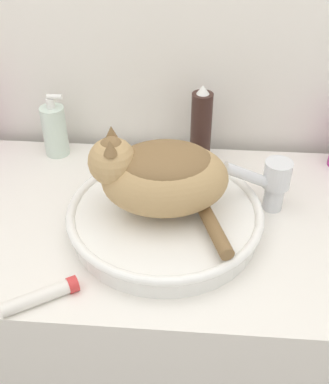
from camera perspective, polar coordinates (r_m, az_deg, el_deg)
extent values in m
cube|color=silver|center=(1.23, 0.63, 18.75)|extent=(8.00, 0.05, 2.40)
cube|color=white|center=(1.40, -0.63, -17.24)|extent=(1.27, 0.60, 0.90)
cylinder|color=white|center=(1.03, 0.06, -3.30)|extent=(0.40, 0.40, 0.05)
torus|color=white|center=(1.01, 0.06, -2.26)|extent=(0.42, 0.42, 0.02)
ellipsoid|color=tan|center=(0.96, 0.06, 1.56)|extent=(0.27, 0.20, 0.15)
ellipsoid|color=brown|center=(0.94, 0.06, 3.55)|extent=(0.21, 0.16, 0.07)
sphere|color=tan|center=(0.94, -6.19, 3.62)|extent=(0.10, 0.10, 0.10)
sphere|color=brown|center=(0.92, -6.29, 4.98)|extent=(0.05, 0.05, 0.05)
cone|color=brown|center=(0.94, -6.31, 6.99)|extent=(0.03, 0.03, 0.03)
cone|color=brown|center=(0.89, -6.47, 5.29)|extent=(0.03, 0.03, 0.03)
cylinder|color=brown|center=(0.94, 5.70, -3.98)|extent=(0.08, 0.17, 0.03)
cylinder|color=silver|center=(1.11, 12.80, -0.54)|extent=(0.04, 0.04, 0.06)
cylinder|color=silver|center=(1.04, 10.22, 1.80)|extent=(0.14, 0.07, 0.09)
cylinder|color=silver|center=(1.07, 13.24, 2.07)|extent=(0.06, 0.06, 0.06)
cylinder|color=silver|center=(1.29, -12.86, 7.05)|extent=(0.06, 0.06, 0.13)
cylinder|color=white|center=(1.25, -13.36, 10.20)|extent=(0.02, 0.02, 0.02)
cylinder|color=white|center=(1.24, -12.92, 10.96)|extent=(0.04, 0.01, 0.01)
cylinder|color=#331E19|center=(1.22, 4.35, 7.59)|extent=(0.05, 0.05, 0.19)
cone|color=white|center=(1.17, 4.59, 12.01)|extent=(0.03, 0.03, 0.02)
cylinder|color=silver|center=(0.92, -15.07, -12.07)|extent=(0.12, 0.09, 0.03)
cylinder|color=red|center=(0.93, -10.83, -10.71)|extent=(0.03, 0.04, 0.03)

